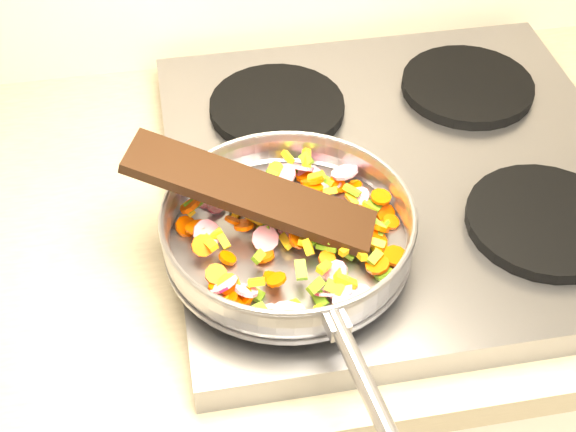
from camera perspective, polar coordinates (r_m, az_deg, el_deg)
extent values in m
cube|color=#939399|center=(1.08, 7.87, 2.87)|extent=(0.60, 0.60, 0.04)
cylinder|color=black|center=(0.93, 2.10, -2.53)|extent=(0.19, 0.19, 0.02)
cylinder|color=black|center=(1.01, 17.80, -0.34)|extent=(0.19, 0.19, 0.02)
cylinder|color=black|center=(1.14, -0.79, 7.77)|extent=(0.19, 0.19, 0.02)
cylinder|color=black|center=(1.20, 12.64, 9.01)|extent=(0.19, 0.19, 0.02)
cylinder|color=#9E9EA5|center=(0.92, 0.00, -1.92)|extent=(0.29, 0.29, 0.01)
torus|color=#9E9EA5|center=(0.91, 0.00, -0.78)|extent=(0.32, 0.32, 0.05)
torus|color=#9E9EA5|center=(0.89, 0.00, 0.18)|extent=(0.29, 0.29, 0.01)
cylinder|color=#9E9EA5|center=(0.76, 5.80, -12.36)|extent=(0.04, 0.19, 0.02)
cube|color=#9E9EA5|center=(0.80, 3.46, -7.62)|extent=(0.03, 0.03, 0.02)
cube|color=#F2B013|center=(0.97, 2.01, 2.80)|extent=(0.02, 0.01, 0.02)
cylinder|color=#DB4700|center=(0.84, -3.94, -6.31)|extent=(0.03, 0.03, 0.01)
cube|color=#5E9A1A|center=(0.87, -2.33, -5.60)|extent=(0.02, 0.02, 0.01)
cube|color=#F2B013|center=(0.91, -4.69, -1.62)|extent=(0.02, 0.03, 0.02)
cube|color=#F2B013|center=(0.94, 1.84, 0.36)|extent=(0.02, 0.02, 0.02)
cylinder|color=#DB4700|center=(0.84, -4.36, -6.03)|extent=(0.03, 0.04, 0.02)
cube|color=#5E9A1A|center=(0.99, 1.31, 4.05)|extent=(0.02, 0.02, 0.02)
cylinder|color=#C21346|center=(0.98, -0.29, 2.90)|extent=(0.03, 0.04, 0.02)
cube|color=#F2B013|center=(0.94, -1.85, 0.57)|extent=(0.02, 0.02, 0.01)
cylinder|color=#DB4700|center=(0.86, -0.84, -4.53)|extent=(0.02, 0.02, 0.01)
cylinder|color=#C21346|center=(1.00, 1.62, 2.84)|extent=(0.05, 0.05, 0.02)
cube|color=#5E9A1A|center=(0.89, 3.33, -1.85)|extent=(0.02, 0.01, 0.02)
cube|color=#5E9A1A|center=(0.96, -3.99, 0.94)|extent=(0.01, 0.02, 0.01)
cube|color=#F2B013|center=(0.95, -3.59, 0.23)|extent=(0.02, 0.02, 0.01)
cube|color=#F2B013|center=(0.88, 1.44, -2.24)|extent=(0.01, 0.02, 0.02)
cylinder|color=#C21346|center=(0.91, -1.64, -1.62)|extent=(0.04, 0.03, 0.03)
cube|color=#F2B013|center=(0.91, 4.15, -2.12)|extent=(0.01, 0.02, 0.01)
cube|color=#5E9A1A|center=(0.84, -0.09, -7.23)|extent=(0.02, 0.02, 0.02)
cylinder|color=#C21346|center=(0.93, 0.34, -0.81)|extent=(0.04, 0.04, 0.01)
cube|color=#F2B013|center=(0.89, 4.29, -2.33)|extent=(0.02, 0.02, 0.01)
cube|color=#F2B013|center=(0.86, 4.10, -4.61)|extent=(0.03, 0.02, 0.02)
cylinder|color=#DB4700|center=(0.90, -4.32, -2.99)|extent=(0.02, 0.02, 0.02)
cube|color=#F2B013|center=(0.90, 1.10, -1.64)|extent=(0.02, 0.02, 0.01)
cube|color=#5E9A1A|center=(0.86, 3.81, -4.42)|extent=(0.02, 0.02, 0.01)
cylinder|color=#C21346|center=(0.85, -1.20, -7.21)|extent=(0.03, 0.03, 0.02)
cube|color=#5E9A1A|center=(0.89, 6.85, -4.12)|extent=(0.02, 0.02, 0.01)
cylinder|color=#C21346|center=(0.98, 3.19, 2.04)|extent=(0.03, 0.03, 0.02)
cylinder|color=#DB4700|center=(0.96, -5.31, 2.23)|extent=(0.03, 0.03, 0.02)
cube|color=#F2B013|center=(0.94, 4.04, 0.13)|extent=(0.02, 0.02, 0.02)
cube|color=#5E9A1A|center=(0.86, 0.92, -3.85)|extent=(0.01, 0.02, 0.01)
cylinder|color=#DB4700|center=(0.94, -7.21, -0.76)|extent=(0.03, 0.03, 0.02)
cylinder|color=#DB4700|center=(0.97, 1.71, 2.48)|extent=(0.04, 0.03, 0.02)
cube|color=#F2B013|center=(0.92, 4.39, -1.39)|extent=(0.03, 0.02, 0.01)
cylinder|color=#C21346|center=(0.87, 2.70, -5.45)|extent=(0.05, 0.04, 0.03)
cube|color=#F2B013|center=(0.92, -5.43, -1.39)|extent=(0.03, 0.02, 0.01)
cylinder|color=#DB4700|center=(0.90, 7.64, -2.85)|extent=(0.04, 0.04, 0.01)
cube|color=#5E9A1A|center=(1.00, 0.25, 3.11)|extent=(0.02, 0.02, 0.01)
cylinder|color=#C21346|center=(0.94, -2.94, 0.78)|extent=(0.04, 0.04, 0.01)
cylinder|color=#DB4700|center=(0.98, 4.64, 2.04)|extent=(0.03, 0.03, 0.02)
cube|color=#5E9A1A|center=(0.88, -2.11, -2.90)|extent=(0.02, 0.02, 0.01)
cube|color=#F2B013|center=(0.89, -5.62, -1.91)|extent=(0.02, 0.03, 0.01)
cube|color=#F2B013|center=(0.96, 2.73, 1.72)|extent=(0.03, 0.01, 0.01)
cube|color=#5E9A1A|center=(0.84, -0.02, -7.54)|extent=(0.02, 0.02, 0.01)
cube|color=#5E9A1A|center=(0.93, 6.26, -0.96)|extent=(0.03, 0.02, 0.01)
cylinder|color=#C21346|center=(0.85, -2.97, -5.31)|extent=(0.03, 0.03, 0.02)
cylinder|color=#C21346|center=(0.87, 3.41, -3.99)|extent=(0.03, 0.04, 0.02)
cylinder|color=#C21346|center=(0.86, 3.66, -5.10)|extent=(0.04, 0.04, 0.02)
cube|color=#F2B013|center=(0.86, 2.57, -3.67)|extent=(0.02, 0.02, 0.01)
cylinder|color=#C21346|center=(0.97, -5.92, 1.24)|extent=(0.03, 0.03, 0.02)
cube|color=#F2B013|center=(0.85, 0.35, -6.63)|extent=(0.02, 0.02, 0.01)
cube|color=#5E9A1A|center=(0.97, -2.88, 2.79)|extent=(0.02, 0.02, 0.02)
cube|color=#F2B013|center=(0.91, 6.22, -2.06)|extent=(0.01, 0.03, 0.01)
cylinder|color=#C21346|center=(0.95, 1.77, 0.79)|extent=(0.04, 0.05, 0.03)
cylinder|color=#C21346|center=(0.99, 0.95, 3.49)|extent=(0.04, 0.04, 0.02)
cylinder|color=#DB4700|center=(0.92, -3.17, -0.66)|extent=(0.03, 0.03, 0.01)
cube|color=#5E9A1A|center=(0.95, 5.99, 0.75)|extent=(0.03, 0.02, 0.01)
cube|color=#5E9A1A|center=(0.97, -1.26, 2.72)|extent=(0.02, 0.02, 0.02)
cylinder|color=#DB4700|center=(1.00, 1.17, 2.85)|extent=(0.03, 0.03, 0.01)
cube|color=#5E9A1A|center=(0.94, 1.83, -0.03)|extent=(0.03, 0.02, 0.01)
cylinder|color=#DB4700|center=(0.97, -4.69, 2.28)|extent=(0.04, 0.04, 0.02)
cube|color=#5E9A1A|center=(0.87, 4.29, -5.30)|extent=(0.02, 0.02, 0.02)
cylinder|color=#DB4700|center=(0.89, 2.79, -3.05)|extent=(0.02, 0.03, 0.01)
cylinder|color=#C21346|center=(0.93, -5.72, -1.26)|extent=(0.03, 0.03, 0.02)
cube|color=#F2B013|center=(0.95, 4.56, 1.18)|extent=(0.01, 0.02, 0.01)
cube|color=#5E9A1A|center=(0.92, 5.74, -1.71)|extent=(0.02, 0.02, 0.01)
cylinder|color=#DB4700|center=(0.94, 7.33, -0.42)|extent=(0.03, 0.03, 0.01)
cylinder|color=#DB4700|center=(0.94, -1.10, 0.00)|extent=(0.04, 0.04, 0.02)
cylinder|color=#DB4700|center=(0.92, -6.54, -0.77)|extent=(0.03, 0.03, 0.01)
cube|color=#F2B013|center=(0.91, 6.28, -1.94)|extent=(0.02, 0.02, 0.01)
cylinder|color=#DB4700|center=(0.99, -0.88, 3.34)|extent=(0.03, 0.03, 0.02)
cube|color=#5E9A1A|center=(0.89, 2.81, -2.19)|extent=(0.03, 0.02, 0.01)
cube|color=#5E9A1A|center=(0.86, 3.32, -5.09)|extent=(0.02, 0.02, 0.02)
cylinder|color=#DB4700|center=(0.92, -3.95, -0.31)|extent=(0.02, 0.02, 0.02)
cylinder|color=#C21346|center=(0.92, 1.51, -0.39)|extent=(0.04, 0.04, 0.03)
cube|color=#5E9A1A|center=(0.98, 2.81, 2.55)|extent=(0.02, 0.02, 0.01)
cylinder|color=#DB4700|center=(0.98, 3.54, 2.27)|extent=(0.03, 0.04, 0.03)
cube|color=#F2B013|center=(0.92, 3.71, -1.49)|extent=(0.03, 0.02, 0.02)
cube|color=#5E9A1A|center=(0.90, 1.58, -1.57)|extent=(0.02, 0.02, 0.02)
cylinder|color=#DB4700|center=(0.96, 6.92, 0.20)|extent=(0.03, 0.03, 0.03)
cylinder|color=#DB4700|center=(0.93, 6.37, -0.77)|extent=(0.03, 0.03, 0.03)
cylinder|color=#C21346|center=(0.96, -0.16, 1.45)|extent=(0.05, 0.05, 0.01)
cube|color=#5E9A1A|center=(0.94, 6.79, -0.73)|extent=(0.02, 0.02, 0.01)
cube|color=#5E9A1A|center=(0.83, -1.85, -6.96)|extent=(0.02, 0.03, 0.01)
cylinder|color=#C21346|center=(0.85, 0.24, -6.78)|extent=(0.03, 0.03, 0.02)
cube|color=#F2B013|center=(0.93, -1.67, -0.13)|extent=(0.03, 0.02, 0.02)
cube|color=#F2B013|center=(0.95, -7.13, 0.47)|extent=(0.02, 0.02, 0.01)
cylinder|color=#DB4700|center=(0.87, -5.13, -4.16)|extent=(0.03, 0.03, 0.01)
cylinder|color=#DB4700|center=(0.87, -1.13, -4.42)|extent=(0.03, 0.03, 0.01)
cube|color=#5E9A1A|center=(0.90, 4.52, -2.38)|extent=(0.03, 0.03, 0.01)
cube|color=#F2B013|center=(0.98, 4.75, 2.02)|extent=(0.01, 0.02, 0.01)
cylinder|color=#C21346|center=(0.91, -5.78, -1.26)|extent=(0.04, 0.04, 0.03)
cube|color=#5E9A1A|center=(0.94, 6.32, -0.71)|extent=(0.02, 0.02, 0.01)
cube|color=#5E9A1A|center=(0.89, 6.19, -2.95)|extent=(0.02, 0.02, 0.01)
cube|color=#F2B013|center=(0.85, 0.02, -6.44)|extent=(0.03, 0.02, 0.01)
cylinder|color=#DB4700|center=(0.94, -6.97, 0.76)|extent=(0.03, 0.03, 0.02)
cylinder|color=#C21346|center=(0.92, 3.12, -0.36)|extent=(0.05, 0.04, 0.03)
cylinder|color=#C21346|center=(0.86, 5.29, -5.64)|extent=(0.03, 0.03, 0.02)
cylinder|color=#C21346|center=(0.94, -2.33, 0.60)|extent=(0.03, 0.03, 0.03)
cube|color=#5E9A1A|center=(0.95, -1.79, 0.29)|extent=(0.02, 0.03, 0.02)
cylinder|color=#C21346|center=(0.94, 4.73, -0.16)|extent=(0.03, 0.03, 0.02)
cylinder|color=#C21346|center=(0.83, -0.30, -7.08)|extent=(0.05, 0.05, 0.01)
cylinder|color=#DB4700|center=(0.96, 1.80, 2.00)|extent=(0.03, 0.03, 0.01)
cylinder|color=#C21346|center=(0.98, -1.59, 2.45)|extent=(0.03, 0.03, 0.02)
cylinder|color=#DB4700|center=(0.94, 5.57, 0.39)|extent=(0.02, 0.02, 0.02)
cylinder|color=#DB4700|center=(0.90, 0.82, -1.57)|extent=(0.03, 0.03, 0.03)
cube|color=#F2B013|center=(0.99, 1.32, 4.09)|extent=(0.02, 0.03, 0.02)
cube|color=#5E9A1A|center=(0.86, 2.33, -5.95)|extent=(0.02, 0.02, 0.02)
cylinder|color=#DB4700|center=(0.86, -4.23, -4.88)|extent=(0.03, 0.03, 0.02)
cylinder|color=#C21346|center=(0.85, -4.59, -4.85)|extent=(0.03, 0.03, 0.03)
cylinder|color=#C21346|center=(0.98, 4.05, 3.13)|extent=(0.04, 0.05, 0.02)
cube|color=#5E9A1A|center=(0.97, -2.93, 2.72)|extent=(0.02, 0.02, 0.01)
cube|color=#F2B013|center=(0.83, 2.26, -6.96)|extent=(0.01, 0.02, 0.02)
cube|color=#F2B013|center=(0.93, 4.31, -0.78)|extent=(0.02, 0.02, 0.02)
cube|color=#5E9A1A|center=(0.96, -1.69, 1.35)|extent=(0.02, 0.02, 0.02)
cube|color=#5E9A1A|center=(0.85, 1.98, -5.00)|extent=(0.02, 0.02, 0.01)
cylinder|color=#DB4700|center=(0.86, -5.03, -5.04)|extent=(0.03, 0.03, 0.01)
cylinder|color=#DB4700|center=(0.95, 6.62, 1.37)|extent=(0.04, 0.04, 0.01)
cylinder|color=#DB4700|center=(0.91, -3.16, -0.73)|extent=(0.03, 0.03, 0.02)
cylinder|color=#DB4700|center=(0.90, -1.73, -2.87)|extent=(0.03, 0.03, 0.02)
cylinder|color=#C21346|center=(0.85, 4.02, -6.10)|extent=(0.03, 0.03, 0.01)
cylinder|color=#DB4700|center=(0.85, -3.15, -5.77)|extent=(0.03, 0.03, 0.02)
cube|color=#F2B013|center=(0.89, 5.17, -2.75)|extent=(0.01, 0.02, 0.02)
cube|color=#5E9A1A|center=(0.91, -1.65, -0.75)|extent=(0.02, 0.02, 0.01)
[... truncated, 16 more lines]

